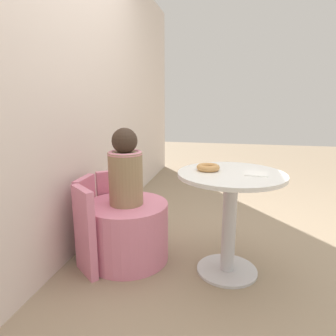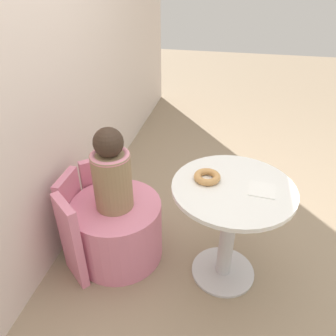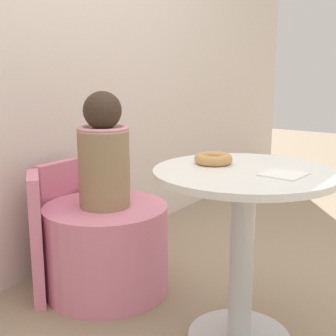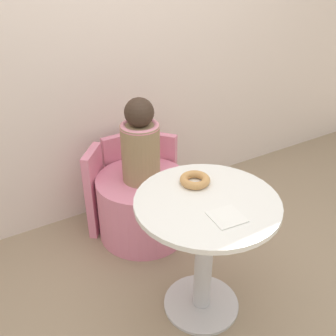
{
  "view_description": "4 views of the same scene",
  "coord_description": "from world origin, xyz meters",
  "px_view_note": "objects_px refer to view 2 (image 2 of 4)",
  "views": [
    {
      "loc": [
        -1.86,
        0.01,
        1.11
      ],
      "look_at": [
        -0.03,
        0.4,
        0.68
      ],
      "focal_mm": 32.0,
      "sensor_mm": 36.0,
      "label": 1
    },
    {
      "loc": [
        -1.49,
        0.05,
        1.69
      ],
      "look_at": [
        0.05,
        0.37,
        0.69
      ],
      "focal_mm": 35.0,
      "sensor_mm": 36.0,
      "label": 2
    },
    {
      "loc": [
        -1.54,
        -0.69,
        1.04
      ],
      "look_at": [
        0.02,
        0.37,
        0.63
      ],
      "focal_mm": 50.0,
      "sensor_mm": 36.0,
      "label": 3
    },
    {
      "loc": [
        -0.93,
        -1.15,
        1.68
      ],
      "look_at": [
        -0.06,
        0.3,
        0.7
      ],
      "focal_mm": 42.0,
      "sensor_mm": 36.0,
      "label": 4
    }
  ],
  "objects_px": {
    "round_table": "(230,215)",
    "child_figure": "(112,172)",
    "tub_chair": "(118,230)",
    "donut": "(207,177)"
  },
  "relations": [
    {
      "from": "round_table",
      "to": "donut",
      "type": "bearing_deg",
      "value": 78.82
    },
    {
      "from": "round_table",
      "to": "child_figure",
      "type": "xyz_separation_m",
      "value": [
        0.02,
        0.7,
        0.18
      ]
    },
    {
      "from": "round_table",
      "to": "child_figure",
      "type": "relative_size",
      "value": 1.3
    },
    {
      "from": "round_table",
      "to": "tub_chair",
      "type": "relative_size",
      "value": 1.18
    },
    {
      "from": "round_table",
      "to": "donut",
      "type": "xyz_separation_m",
      "value": [
        0.03,
        0.15,
        0.22
      ]
    },
    {
      "from": "round_table",
      "to": "tub_chair",
      "type": "bearing_deg",
      "value": 88.09
    },
    {
      "from": "round_table",
      "to": "tub_chair",
      "type": "distance_m",
      "value": 0.75
    },
    {
      "from": "child_figure",
      "to": "donut",
      "type": "xyz_separation_m",
      "value": [
        0.01,
        -0.55,
        0.04
      ]
    },
    {
      "from": "donut",
      "to": "tub_chair",
      "type": "bearing_deg",
      "value": 90.6
    },
    {
      "from": "child_figure",
      "to": "donut",
      "type": "bearing_deg",
      "value": -89.4
    }
  ]
}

